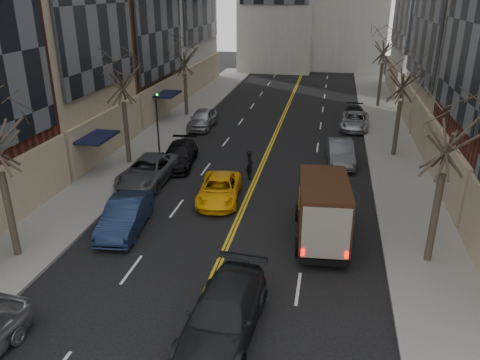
% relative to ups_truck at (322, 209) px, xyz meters
% --- Properties ---
extents(sidewalk_left, '(4.00, 66.00, 0.15)m').
position_rel_ups_truck_xyz_m(sidewalk_left, '(-13.20, 14.89, -1.50)').
color(sidewalk_left, slate).
rests_on(sidewalk_left, ground).
extents(sidewalk_right, '(4.00, 66.00, 0.15)m').
position_rel_ups_truck_xyz_m(sidewalk_right, '(4.80, 14.89, -1.50)').
color(sidewalk_right, slate).
rests_on(sidewalk_right, ground).
extents(tree_lf_mid, '(3.20, 3.20, 8.91)m').
position_rel_ups_truck_xyz_m(tree_lf_mid, '(-13.00, 7.89, 5.03)').
color(tree_lf_mid, '#382D23').
rests_on(tree_lf_mid, sidewalk_left).
extents(tree_lf_far, '(3.20, 3.20, 8.12)m').
position_rel_ups_truck_xyz_m(tree_lf_far, '(-13.00, 20.89, 4.45)').
color(tree_lf_far, '#382D23').
rests_on(tree_lf_far, sidewalk_left).
extents(tree_rt_near, '(3.20, 3.20, 8.71)m').
position_rel_ups_truck_xyz_m(tree_rt_near, '(4.60, -1.11, 4.88)').
color(tree_rt_near, '#382D23').
rests_on(tree_rt_near, sidewalk_right).
extents(tree_rt_mid, '(3.20, 3.20, 8.32)m').
position_rel_ups_truck_xyz_m(tree_rt_mid, '(4.60, 12.89, 4.60)').
color(tree_rt_mid, '#382D23').
rests_on(tree_rt_mid, sidewalk_right).
extents(tree_rt_far, '(3.20, 3.20, 9.11)m').
position_rel_ups_truck_xyz_m(tree_rt_far, '(4.60, 27.89, 5.17)').
color(tree_rt_far, '#382D23').
rests_on(tree_rt_far, sidewalk_right).
extents(traffic_signal, '(0.29, 0.26, 4.70)m').
position_rel_ups_truck_xyz_m(traffic_signal, '(-11.59, 9.89, 1.25)').
color(traffic_signal, black).
rests_on(traffic_signal, sidewalk_left).
extents(ups_truck, '(2.70, 5.85, 3.12)m').
position_rel_ups_truck_xyz_m(ups_truck, '(0.00, 0.00, 0.00)').
color(ups_truck, black).
rests_on(ups_truck, ground).
extents(observer_sedan, '(2.60, 5.67, 1.61)m').
position_rel_ups_truck_xyz_m(observer_sedan, '(-3.00, -7.19, -0.77)').
color(observer_sedan, black).
rests_on(observer_sedan, ground).
extents(taxi, '(2.66, 4.90, 1.30)m').
position_rel_ups_truck_xyz_m(taxi, '(-5.69, 3.38, -0.92)').
color(taxi, '#FFB40A').
rests_on(taxi, ground).
extents(pedestrian, '(0.65, 0.77, 1.82)m').
position_rel_ups_truck_xyz_m(pedestrian, '(-4.59, 6.86, -0.66)').
color(pedestrian, black).
rests_on(pedestrian, ground).
extents(parked_lf_b, '(2.17, 4.89, 1.56)m').
position_rel_ups_truck_xyz_m(parked_lf_b, '(-9.33, -0.88, -0.79)').
color(parked_lf_b, '#13203C').
rests_on(parked_lf_b, ground).
extents(parked_lf_c, '(2.68, 5.54, 1.52)m').
position_rel_ups_truck_xyz_m(parked_lf_c, '(-10.50, 5.08, -0.81)').
color(parked_lf_c, '#46484D').
rests_on(parked_lf_c, ground).
extents(parked_lf_d, '(2.58, 5.13, 1.43)m').
position_rel_ups_truck_xyz_m(parked_lf_d, '(-9.62, 8.28, -0.86)').
color(parked_lf_d, black).
rests_on(parked_lf_d, ground).
extents(parked_lf_e, '(1.90, 4.62, 1.57)m').
position_rel_ups_truck_xyz_m(parked_lf_e, '(-10.50, 17.33, -0.79)').
color(parked_lf_e, '#929598').
rests_on(parked_lf_e, ground).
extents(parked_rt_a, '(1.98, 4.75, 1.53)m').
position_rel_ups_truck_xyz_m(parked_rt_a, '(0.90, 10.74, -0.81)').
color(parked_rt_a, '#4D4F55').
rests_on(parked_rt_a, ground).
extents(parked_rt_b, '(2.56, 4.98, 1.34)m').
position_rel_ups_truck_xyz_m(parked_rt_b, '(2.10, 19.53, -0.90)').
color(parked_rt_b, '#ACAFB4').
rests_on(parked_rt_b, ground).
extents(parked_rt_c, '(1.98, 4.48, 1.28)m').
position_rel_ups_truck_xyz_m(parked_rt_c, '(2.10, 21.87, -0.93)').
color(parked_rt_c, black).
rests_on(parked_rt_c, ground).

